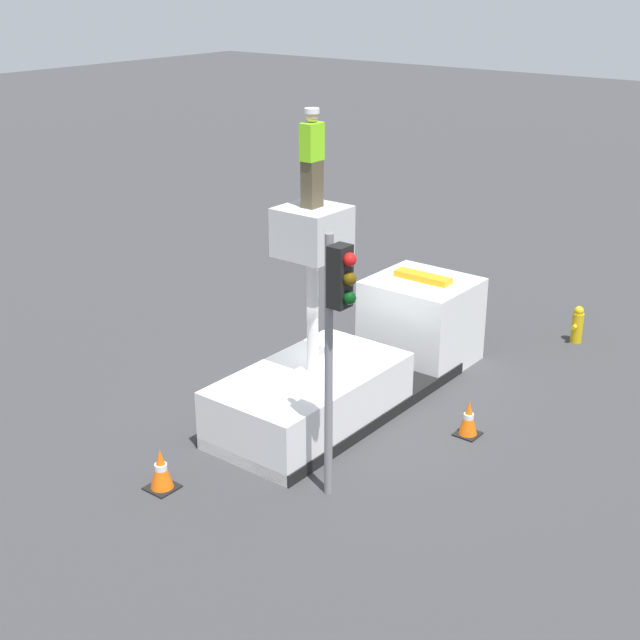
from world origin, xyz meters
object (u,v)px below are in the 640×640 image
object	(u,v)px
fire_hydrant	(577,325)
traffic_cone_rear	(161,470)
traffic_light_pole	(336,317)
traffic_cone_curbside	(469,419)
worker	(312,158)
bucket_truck	(359,360)

from	to	relation	value
fire_hydrant	traffic_cone_rear	xyz separation A→B (m)	(-10.59, 3.00, -0.08)
traffic_light_pole	traffic_cone_curbside	world-z (taller)	traffic_light_pole
fire_hydrant	traffic_cone_rear	size ratio (longest dim) A/B	1.18
worker	traffic_cone_rear	world-z (taller)	worker
traffic_cone_rear	traffic_cone_curbside	world-z (taller)	traffic_cone_rear
worker	traffic_light_pole	distance (m)	3.26
traffic_light_pole	fire_hydrant	world-z (taller)	traffic_light_pole
traffic_light_pole	traffic_cone_rear	xyz separation A→B (m)	(-1.67, 2.49, -2.91)
worker	fire_hydrant	distance (m)	8.97
fire_hydrant	traffic_cone_curbside	bearing A→B (deg)	-177.75
traffic_cone_curbside	bucket_truck	bearing A→B (deg)	89.30
bucket_truck	traffic_cone_rear	size ratio (longest dim) A/B	9.12
bucket_truck	traffic_cone_curbside	xyz separation A→B (m)	(-0.03, -2.61, -0.49)
worker	traffic_cone_rear	bearing A→B (deg)	169.95
traffic_light_pole	traffic_cone_curbside	bearing A→B (deg)	-12.54
worker	traffic_cone_curbside	distance (m)	5.78
bucket_truck	traffic_cone_curbside	distance (m)	2.66
bucket_truck	traffic_cone_rear	bearing A→B (deg)	173.03
worker	fire_hydrant	bearing A→B (deg)	-18.46
worker	traffic_light_pole	world-z (taller)	worker
traffic_light_pole	traffic_cone_curbside	size ratio (longest dim) A/B	6.31
worker	traffic_light_pole	xyz separation A→B (m)	(-1.76, -1.89, -2.00)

